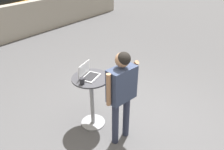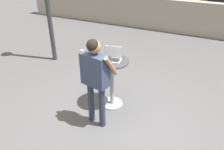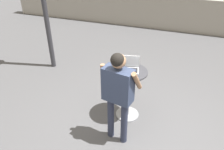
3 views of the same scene
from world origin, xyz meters
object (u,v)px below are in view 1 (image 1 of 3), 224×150
laptop (88,74)px  standing_person (122,88)px  cafe_table (92,96)px  coffee_mug (82,81)px

laptop → standing_person: 0.67m
cafe_table → coffee_mug: bearing=-172.7°
cafe_table → standing_person: 0.75m
coffee_mug → standing_person: (0.23, -0.60, -0.01)m
cafe_table → coffee_mug: 0.48m
coffee_mug → laptop: bearing=18.2°
standing_person → cafe_table: bearing=90.3°
cafe_table → coffee_mug: (-0.23, -0.03, 0.42)m
cafe_table → coffee_mug: size_ratio=8.74×
laptop → standing_person: standing_person is taller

